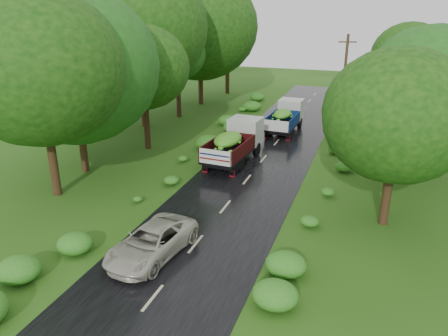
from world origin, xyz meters
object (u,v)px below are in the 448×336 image
at_px(truck_far, 286,116).
at_px(car, 152,242).
at_px(utility_pole, 344,84).
at_px(truck_near, 236,141).

relative_size(truck_far, car, 1.23).
bearing_deg(utility_pole, car, -118.82).
distance_m(truck_near, utility_pole, 11.42).
bearing_deg(utility_pole, truck_far, -179.59).
relative_size(truck_near, truck_far, 1.09).
relative_size(car, utility_pole, 0.60).
distance_m(truck_far, car, 20.72).
xyz_separation_m(truck_near, car, (0.33, -12.37, -0.78)).
height_order(truck_near, utility_pole, utility_pole).
height_order(truck_near, car, truck_near).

